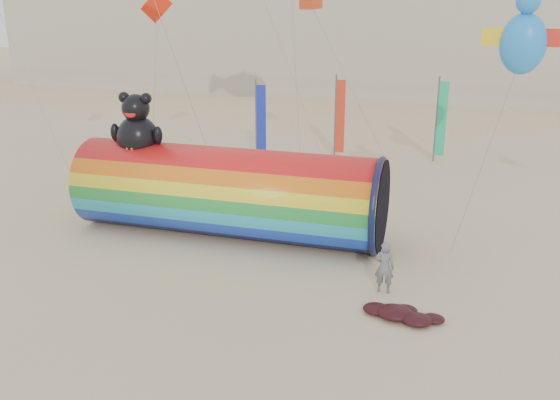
# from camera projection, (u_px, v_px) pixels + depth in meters

# --- Properties ---
(ground) EXTENTS (160.00, 160.00, 0.00)m
(ground) POSITION_uv_depth(u_px,v_px,m) (256.00, 272.00, 23.28)
(ground) COLOR #CCB58C
(ground) RESTS_ON ground
(windsock_assembly) EXTENTS (13.05, 3.97, 6.01)m
(windsock_assembly) POSITION_uv_depth(u_px,v_px,m) (228.00, 190.00, 26.29)
(windsock_assembly) COLOR red
(windsock_assembly) RESTS_ON ground
(kite_handler) EXTENTS (0.69, 0.45, 1.87)m
(kite_handler) POSITION_uv_depth(u_px,v_px,m) (384.00, 267.00, 21.43)
(kite_handler) COLOR slate
(kite_handler) RESTS_ON ground
(fabric_bundle) EXTENTS (2.62, 1.35, 0.41)m
(fabric_bundle) POSITION_uv_depth(u_px,v_px,m) (401.00, 314.00, 19.89)
(fabric_bundle) COLOR #400B12
(fabric_bundle) RESTS_ON ground
(festival_banners) EXTENTS (10.59, 4.61, 5.20)m
(festival_banners) POSITION_uv_depth(u_px,v_px,m) (347.00, 120.00, 37.33)
(festival_banners) COLOR #59595E
(festival_banners) RESTS_ON ground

